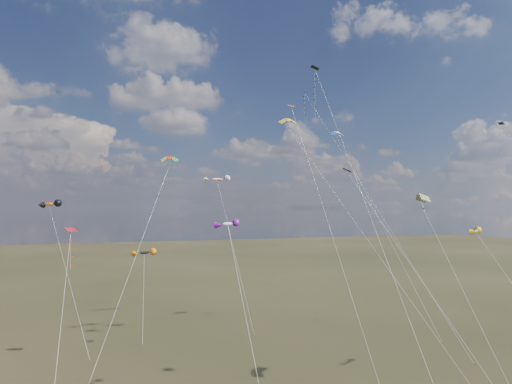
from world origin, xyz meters
name	(u,v)px	position (x,y,z in m)	size (l,w,h in m)	color
diamond_black_high	(320,103)	(6.42, 12.92, 29.61)	(1.93, 24.84, 34.63)	black
diamond_navy_tall	(315,120)	(16.03, 32.95, 31.91)	(4.74, 33.23, 37.58)	#0A1546
diamond_black_mid	(387,228)	(6.06, -0.49, 15.13)	(8.99, 12.21, 20.86)	black
diamond_red_low	(70,257)	(-21.17, 8.91, 12.52)	(1.45, 14.00, 15.17)	#A41320
diamond_navy_right	(508,155)	(34.94, 11.69, 24.40)	(7.04, 16.43, 29.03)	#11234E
diamond_orange_center	(317,189)	(2.75, 6.73, 19.02)	(2.11, 16.16, 28.95)	orange
parafoil_yellow	(289,121)	(5.16, 19.34, 28.56)	(9.81, 23.60, 29.34)	gold
parafoil_blue_white	(338,134)	(15.34, 24.14, 28.16)	(8.05, 14.42, 28.89)	#223FAD
parafoil_striped	(423,195)	(10.61, 0.02, 18.20)	(2.58, 12.66, 18.93)	#FDBD07
parafoil_tricolor	(169,159)	(-11.39, 14.83, 22.39)	(10.16, 11.64, 23.07)	yellow
novelty_black_orange	(144,253)	(-12.37, 29.78, 10.73)	(3.13, 8.11, 11.29)	black
novelty_orange_black	(49,205)	(-24.53, 28.63, 17.43)	(6.70, 11.03, 18.07)	#C35119
novelty_white_purple	(228,225)	(-7.81, 3.68, 15.49)	(2.63, 10.93, 15.95)	silver
novelty_redwhite_stripe	(217,180)	(-0.69, 34.22, 21.47)	(4.05, 13.65, 22.15)	red
novelty_blue_yellow	(477,232)	(18.43, 1.26, 14.53)	(6.85, 8.18, 15.02)	blue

